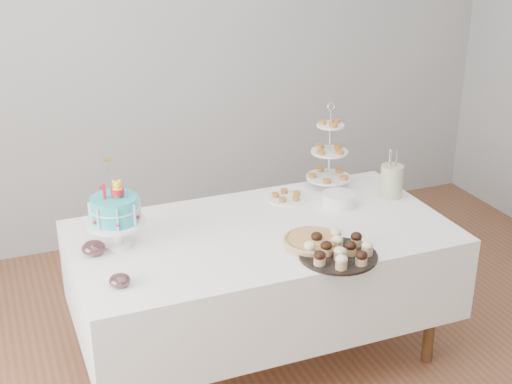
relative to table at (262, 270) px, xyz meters
name	(u,v)px	position (x,y,z in m)	size (l,w,h in m)	color
walls	(288,140)	(0.00, -0.30, 0.81)	(5.04, 4.04, 2.70)	#A2A5A7
table	(262,270)	(0.00, 0.00, 0.00)	(1.92, 1.02, 0.77)	white
birthday_cake	(116,224)	(-0.72, 0.11, 0.35)	(0.29, 0.29, 0.44)	white
cupcake_tray	(338,249)	(0.22, -0.40, 0.27)	(0.37, 0.37, 0.09)	black
pie	(313,241)	(0.16, -0.25, 0.25)	(0.29, 0.29, 0.05)	tan
tiered_stand	(329,152)	(0.58, 0.40, 0.44)	(0.26, 0.26, 0.51)	silver
plate_stack	(339,199)	(0.51, 0.13, 0.26)	(0.18, 0.18, 0.07)	white
pastry_plate	(287,197)	(0.28, 0.32, 0.24)	(0.22, 0.22, 0.03)	white
jam_bowl_a	(120,281)	(-0.79, -0.28, 0.25)	(0.10, 0.10, 0.06)	silver
jam_bowl_b	(94,248)	(-0.84, 0.06, 0.26)	(0.11, 0.11, 0.07)	silver
utensil_pitcher	(392,180)	(0.84, 0.14, 0.33)	(0.13, 0.13, 0.28)	beige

